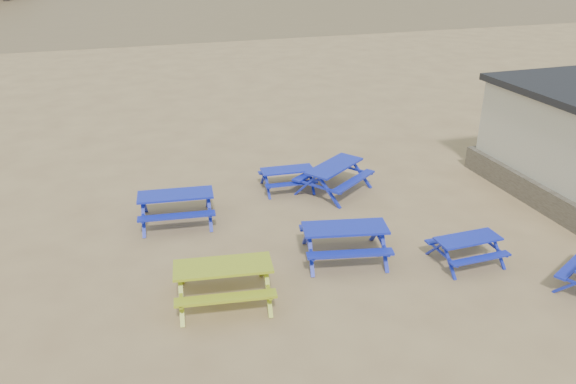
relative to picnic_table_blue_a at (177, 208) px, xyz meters
name	(u,v)px	position (x,y,z in m)	size (l,w,h in m)	color
ground	(312,253)	(2.90, -2.67, -0.42)	(400.00, 400.00, 0.00)	tan
wet_sand	(138,6)	(2.90, 52.33, -0.41)	(400.00, 400.00, 0.00)	olive
picnic_table_blue_a	(177,208)	(0.00, 0.00, 0.00)	(2.15, 1.82, 0.83)	#271EB8
picnic_table_blue_b	(287,179)	(3.48, 1.13, -0.09)	(1.65, 1.37, 0.66)	#271EB8
picnic_table_blue_c	(334,178)	(4.76, 0.53, 0.01)	(2.61, 2.51, 0.85)	#271EB8
picnic_table_blue_d	(344,242)	(3.54, -3.11, 0.00)	(2.28, 1.98, 0.83)	#271EB8
picnic_table_blue_f	(467,250)	(6.20, -4.18, -0.09)	(1.55, 1.26, 0.65)	#271EB8
picnic_table_yellow	(224,283)	(0.45, -3.91, 0.01)	(2.25, 1.92, 0.85)	#A8BD23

